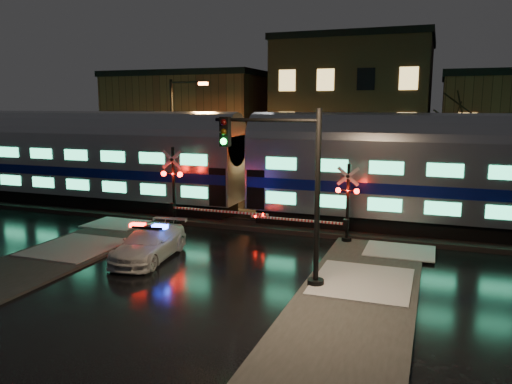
% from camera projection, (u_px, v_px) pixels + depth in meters
% --- Properties ---
extents(ground, '(120.00, 120.00, 0.00)m').
position_uv_depth(ground, '(232.00, 246.00, 23.38)').
color(ground, black).
rests_on(ground, ground).
extents(ballast, '(90.00, 4.20, 0.24)m').
position_uv_depth(ballast, '(266.00, 221.00, 27.98)').
color(ballast, black).
rests_on(ballast, ground).
extents(sidewalk_left, '(4.00, 20.00, 0.12)m').
position_uv_depth(sidewalk_left, '(24.00, 269.00, 20.01)').
color(sidewalk_left, '#2D2D2D').
rests_on(sidewalk_left, ground).
extents(sidewalk_right, '(4.00, 20.00, 0.12)m').
position_uv_depth(sidewalk_right, '(349.00, 315.00, 15.62)').
color(sidewalk_right, '#2D2D2D').
rests_on(sidewalk_right, ground).
extents(building_left, '(14.00, 10.00, 9.00)m').
position_uv_depth(building_left, '(195.00, 127.00, 47.34)').
color(building_left, '#523120').
rests_on(building_left, ground).
extents(building_mid, '(12.00, 11.00, 11.50)m').
position_uv_depth(building_mid, '(355.00, 114.00, 42.53)').
color(building_mid, brown).
rests_on(building_mid, ground).
extents(train, '(51.00, 3.12, 5.92)m').
position_uv_depth(train, '(246.00, 162.00, 27.81)').
color(train, black).
rests_on(train, ballast).
extents(police_car, '(2.41, 4.92, 1.54)m').
position_uv_depth(police_car, '(149.00, 243.00, 21.37)').
color(police_car, silver).
rests_on(police_car, ground).
extents(crossing_signal_right, '(5.41, 0.64, 3.83)m').
position_uv_depth(crossing_signal_right, '(339.00, 211.00, 23.68)').
color(crossing_signal_right, black).
rests_on(crossing_signal_right, ground).
extents(crossing_signal_left, '(6.14, 0.67, 4.35)m').
position_uv_depth(crossing_signal_left, '(179.00, 195.00, 26.55)').
color(crossing_signal_left, black).
rests_on(crossing_signal_left, ground).
extents(traffic_light, '(4.17, 0.73, 6.45)m').
position_uv_depth(traffic_light, '(289.00, 193.00, 17.80)').
color(traffic_light, black).
rests_on(traffic_light, ground).
extents(streetlight, '(2.75, 0.29, 8.21)m').
position_uv_depth(streetlight, '(176.00, 132.00, 33.51)').
color(streetlight, black).
rests_on(streetlight, ground).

